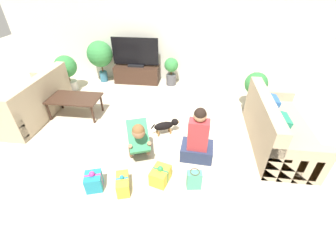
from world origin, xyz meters
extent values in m
plane|color=beige|center=(0.00, 0.00, 0.00)|extent=(16.00, 16.00, 0.00)
cube|color=beige|center=(0.00, 2.63, 1.30)|extent=(8.40, 0.06, 2.60)
cube|color=tan|center=(-2.47, 0.37, 0.23)|extent=(0.86, 1.89, 0.46)
cube|color=tan|center=(-2.14, 0.37, 0.67)|extent=(0.20, 1.89, 0.42)
cube|color=tan|center=(-2.47, 1.23, 0.32)|extent=(0.86, 0.16, 0.64)
cube|color=tan|center=(-2.47, -0.50, 0.32)|extent=(0.86, 0.16, 0.64)
cube|color=red|center=(-2.34, 0.78, 0.61)|extent=(0.18, 0.34, 0.32)
cube|color=#EACC4C|center=(-2.34, 0.37, 0.61)|extent=(0.18, 0.34, 0.32)
cube|color=#288E6B|center=(-2.34, -0.04, 0.61)|extent=(0.18, 0.34, 0.32)
cube|color=tan|center=(2.47, 0.01, 0.23)|extent=(0.86, 1.89, 0.46)
cube|color=tan|center=(2.14, 0.01, 0.67)|extent=(0.20, 1.89, 0.42)
cube|color=tan|center=(2.47, -0.86, 0.32)|extent=(0.86, 0.16, 0.64)
cube|color=tan|center=(2.47, 0.88, 0.32)|extent=(0.86, 0.16, 0.64)
cube|color=#288E6B|center=(2.34, -0.30, 0.61)|extent=(0.18, 0.34, 0.32)
cube|color=#3366AD|center=(2.34, 0.32, 0.61)|extent=(0.18, 0.34, 0.32)
cube|color=#382319|center=(-1.54, 0.49, 0.41)|extent=(1.07, 0.61, 0.03)
cylinder|color=#382319|center=(-2.01, 0.24, 0.20)|extent=(0.04, 0.04, 0.40)
cylinder|color=#382319|center=(-1.06, 0.24, 0.20)|extent=(0.04, 0.04, 0.40)
cylinder|color=#382319|center=(-2.01, 0.73, 0.20)|extent=(0.04, 0.04, 0.40)
cylinder|color=#382319|center=(-1.06, 0.73, 0.20)|extent=(0.04, 0.04, 0.40)
cube|color=#382319|center=(-0.64, 2.35, 0.23)|extent=(1.21, 0.43, 0.46)
cube|color=black|center=(-0.64, 2.35, 0.48)|extent=(0.43, 0.20, 0.05)
cube|color=black|center=(-0.64, 2.35, 0.85)|extent=(1.22, 0.03, 0.70)
cylinder|color=beige|center=(-2.27, 1.66, 0.12)|extent=(0.36, 0.36, 0.23)
cylinder|color=brown|center=(-2.27, 1.66, 0.31)|extent=(0.06, 0.06, 0.16)
sphere|color=#337F3D|center=(-2.27, 1.66, 0.62)|extent=(0.54, 0.54, 0.54)
cylinder|color=#336B84|center=(-1.60, 2.30, 0.14)|extent=(0.21, 0.21, 0.28)
cylinder|color=brown|center=(-1.60, 2.30, 0.38)|extent=(0.04, 0.04, 0.20)
sphere|color=#337F3D|center=(-1.60, 2.30, 0.76)|extent=(0.67, 0.67, 0.67)
cylinder|color=#4C4C51|center=(2.27, 1.31, 0.11)|extent=(0.27, 0.27, 0.22)
cylinder|color=brown|center=(2.27, 1.31, 0.30)|extent=(0.05, 0.05, 0.15)
sphere|color=#337F3D|center=(2.27, 1.31, 0.58)|extent=(0.49, 0.49, 0.49)
cylinder|color=#4C4C51|center=(0.31, 2.30, 0.14)|extent=(0.26, 0.26, 0.29)
cylinder|color=brown|center=(0.31, 2.30, 0.34)|extent=(0.05, 0.05, 0.11)
sphere|color=#337F3D|center=(0.31, 2.30, 0.55)|extent=(0.36, 0.36, 0.36)
cube|color=#23232D|center=(0.00, -0.38, 0.14)|extent=(0.42, 0.51, 0.28)
cube|color=#338456|center=(0.11, -0.66, 0.45)|extent=(0.48, 0.61, 0.49)
sphere|color=#8E6647|center=(0.18, -0.85, 0.68)|extent=(0.20, 0.20, 0.20)
sphere|color=brown|center=(0.18, -0.85, 0.71)|extent=(0.18, 0.18, 0.18)
cylinder|color=#8E6647|center=(0.01, -0.80, 0.25)|extent=(0.16, 0.29, 0.44)
cylinder|color=#8E6647|center=(0.28, -0.70, 0.25)|extent=(0.16, 0.29, 0.44)
cube|color=#283351|center=(1.06, -0.52, 0.12)|extent=(0.54, 0.43, 0.24)
cube|color=#AD3338|center=(1.05, -0.58, 0.50)|extent=(0.33, 0.22, 0.52)
sphere|color=tan|center=(1.05, -0.57, 0.85)|extent=(0.20, 0.20, 0.20)
sphere|color=black|center=(1.05, -0.58, 0.89)|extent=(0.19, 0.19, 0.19)
cylinder|color=tan|center=(1.19, -0.38, 0.42)|extent=(0.07, 0.26, 0.06)
cylinder|color=tan|center=(0.94, -0.37, 0.42)|extent=(0.07, 0.26, 0.06)
ellipsoid|color=black|center=(0.42, 0.05, 0.18)|extent=(0.40, 0.29, 0.16)
sphere|color=black|center=(0.62, 0.14, 0.22)|extent=(0.14, 0.14, 0.14)
sphere|color=olive|center=(0.67, 0.17, 0.21)|extent=(0.06, 0.06, 0.06)
cylinder|color=black|center=(0.23, -0.04, 0.21)|extent=(0.09, 0.06, 0.10)
cylinder|color=olive|center=(0.55, 0.06, 0.05)|extent=(0.04, 0.04, 0.10)
cylinder|color=olive|center=(0.51, 0.14, 0.05)|extent=(0.04, 0.04, 0.10)
cylinder|color=olive|center=(0.33, -0.05, 0.05)|extent=(0.04, 0.04, 0.10)
cylinder|color=olive|center=(0.29, 0.03, 0.05)|extent=(0.04, 0.04, 0.10)
cube|color=yellow|center=(0.53, -1.13, 0.12)|extent=(0.32, 0.37, 0.23)
cube|color=#2D934C|center=(0.53, -1.13, 0.12)|extent=(0.24, 0.10, 0.23)
sphere|color=#2D934C|center=(0.53, -1.13, 0.26)|extent=(0.08, 0.08, 0.08)
cube|color=teal|center=(-0.40, -1.37, 0.13)|extent=(0.29, 0.30, 0.25)
cube|color=#CC3389|center=(-0.40, -1.37, 0.13)|extent=(0.23, 0.10, 0.25)
sphere|color=#CC3389|center=(-0.40, -1.37, 0.28)|extent=(0.08, 0.08, 0.08)
cube|color=yellow|center=(0.03, -1.35, 0.12)|extent=(0.26, 0.36, 0.23)
cube|color=teal|center=(0.03, -1.35, 0.12)|extent=(0.18, 0.08, 0.24)
sphere|color=teal|center=(0.03, -1.35, 0.26)|extent=(0.06, 0.06, 0.06)
cube|color=#4CA384|center=(1.03, -1.18, 0.15)|extent=(0.22, 0.14, 0.30)
torus|color=#4C3823|center=(1.03, -1.18, 0.32)|extent=(0.15, 0.15, 0.01)
camera|label=1|loc=(0.92, -3.39, 2.63)|focal=24.00mm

